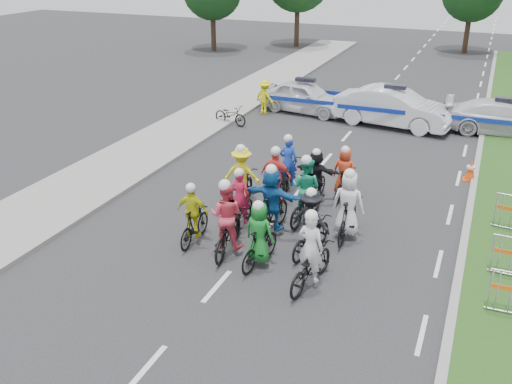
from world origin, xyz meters
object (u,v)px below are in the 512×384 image
at_px(police_car_1, 393,107).
at_px(parked_bike, 230,115).
at_px(rider_0, 310,261).
at_px(marshal_hiviz, 265,97).
at_px(rider_10, 242,182).
at_px(rider_4, 311,228).
at_px(rider_8, 306,197).
at_px(cone_0, 471,170).
at_px(rider_5, 272,205).
at_px(rider_12, 288,172).
at_px(rider_1, 259,240).
at_px(rider_2, 227,226).
at_px(police_car_2, 504,118).
at_px(rider_9, 276,184).
at_px(rider_13, 344,178).
at_px(rider_11, 316,179).
at_px(rider_3, 194,219).
at_px(rider_6, 241,208).
at_px(police_car_0, 305,97).
at_px(rider_7, 348,211).

distance_m(police_car_1, parked_bike, 6.96).
height_order(rider_0, marshal_hiviz, rider_0).
bearing_deg(rider_0, rider_10, -37.49).
distance_m(rider_4, marshal_hiviz, 12.98).
height_order(rider_8, rider_10, rider_8).
height_order(marshal_hiviz, cone_0, marshal_hiviz).
relative_size(rider_5, rider_12, 1.05).
relative_size(rider_1, rider_2, 0.86).
xyz_separation_m(rider_0, rider_12, (-2.32, 5.03, -0.02)).
distance_m(rider_1, police_car_2, 14.51).
relative_size(rider_0, rider_10, 1.01).
bearing_deg(rider_1, rider_9, -68.07).
bearing_deg(rider_13, marshal_hiviz, -50.18).
bearing_deg(police_car_2, rider_0, 161.23).
bearing_deg(rider_11, police_car_2, -114.91).
xyz_separation_m(rider_8, police_car_1, (0.62, 10.11, 0.08)).
height_order(rider_5, rider_12, rider_5).
bearing_deg(rider_8, rider_10, -0.70).
distance_m(rider_8, police_car_2, 11.86).
relative_size(rider_11, cone_0, 2.45).
height_order(rider_0, police_car_1, rider_0).
relative_size(rider_4, rider_11, 1.10).
bearing_deg(parked_bike, rider_12, -127.74).
bearing_deg(parked_bike, rider_3, -147.12).
distance_m(rider_6, police_car_2, 13.51).
xyz_separation_m(rider_3, police_car_2, (7.29, 13.09, 0.01)).
bearing_deg(police_car_0, rider_11, -150.34).
bearing_deg(marshal_hiviz, rider_6, 127.39).
height_order(rider_13, police_car_0, rider_13).
bearing_deg(rider_5, marshal_hiviz, -62.16).
bearing_deg(rider_4, rider_11, -63.71).
xyz_separation_m(rider_1, rider_4, (0.96, 1.04, 0.02)).
bearing_deg(police_car_1, rider_11, -176.15).
height_order(rider_4, marshal_hiviz, rider_4).
xyz_separation_m(rider_1, rider_9, (-0.83, 3.33, 0.05)).
height_order(police_car_1, parked_bike, police_car_1).
relative_size(rider_0, rider_6, 1.12).
bearing_deg(police_car_2, rider_2, 151.37).
relative_size(rider_6, rider_10, 0.90).
distance_m(rider_7, rider_8, 1.45).
relative_size(rider_9, rider_13, 1.11).
relative_size(rider_3, marshal_hiviz, 1.12).
height_order(rider_0, rider_5, rider_5).
bearing_deg(police_car_0, parked_bike, 152.60).
height_order(rider_7, rider_13, rider_7).
relative_size(rider_8, rider_10, 1.02).
bearing_deg(parked_bike, rider_13, -118.36).
bearing_deg(rider_4, rider_1, 58.80).
height_order(rider_11, marshal_hiviz, rider_11).
bearing_deg(rider_5, rider_12, -73.68).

